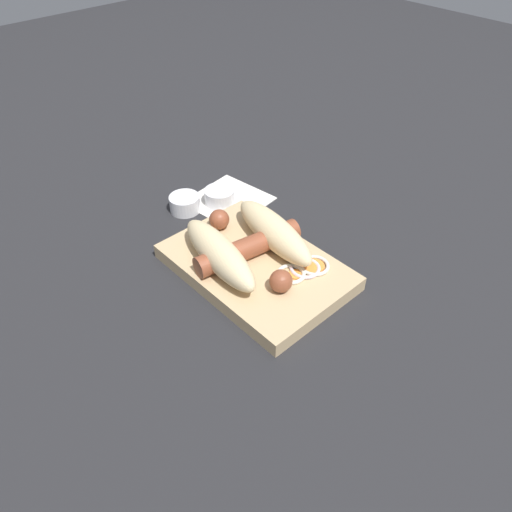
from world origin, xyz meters
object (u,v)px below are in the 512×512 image
(bread_roll, at_px, (247,242))
(condiment_cup_near, at_px, (220,198))
(sausage, at_px, (248,248))
(food_tray, at_px, (256,267))
(condiment_cup_far, at_px, (185,204))

(bread_roll, bearing_deg, condiment_cup_near, -25.70)
(bread_roll, relative_size, condiment_cup_near, 3.75)
(bread_roll, bearing_deg, sausage, 144.83)
(food_tray, height_order, condiment_cup_near, condiment_cup_near)
(food_tray, xyz_separation_m, condiment_cup_near, (0.18, -0.08, 0.00))
(sausage, height_order, condiment_cup_near, sausage)
(sausage, height_order, condiment_cup_far, sausage)
(bread_roll, xyz_separation_m, condiment_cup_far, (0.18, -0.02, -0.03))
(bread_roll, bearing_deg, food_tray, 178.05)
(sausage, xyz_separation_m, condiment_cup_near, (0.16, -0.08, -0.03))
(bread_roll, relative_size, condiment_cup_far, 3.75)
(condiment_cup_far, bearing_deg, sausage, 173.55)
(condiment_cup_near, bearing_deg, bread_roll, 154.30)
(condiment_cup_near, bearing_deg, food_tray, 156.58)
(condiment_cup_near, xyz_separation_m, condiment_cup_far, (0.02, 0.06, 0.00))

